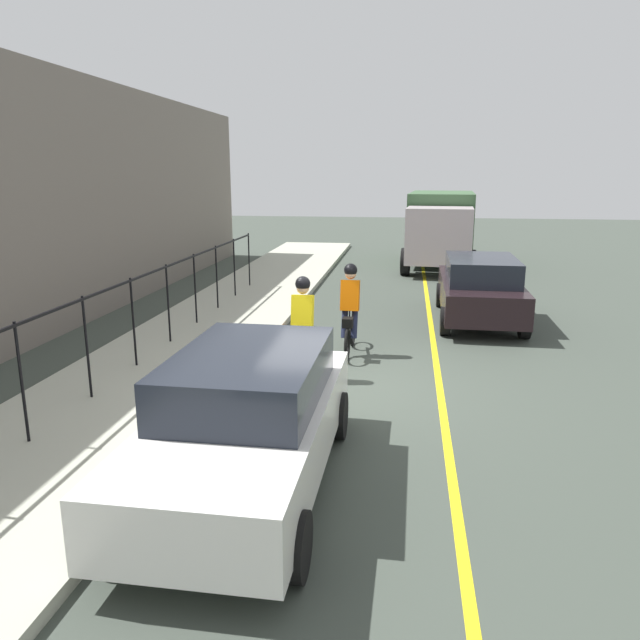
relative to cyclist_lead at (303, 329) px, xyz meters
The scene contains 12 objects.
ground_plane 1.23m from the cyclist_lead, 113.31° to the right, with size 80.00×80.00×0.00m, color #3D453D.
lane_line_centre 2.55m from the cyclist_lead, 97.93° to the right, with size 36.00×0.12×0.01m, color yellow.
sidewalk 2.78m from the cyclist_lead, 97.12° to the left, with size 40.00×3.20×0.15m, color #AEAF9D.
building_wall 6.75m from the cyclist_lead, 75.00° to the left, with size 28.00×0.80×5.79m, color slate.
iron_fence 3.13m from the cyclist_lead, 77.54° to the left, with size 14.46×0.04×1.60m.
cyclist_lead is the anchor object (origin of this frame).
cyclist_follow 1.72m from the cyclist_lead, 22.83° to the right, with size 1.71×0.36×1.83m.
patrol_sedan 5.93m from the cyclist_lead, 36.28° to the right, with size 4.42×1.97×1.58m.
parked_sedan_rear 3.75m from the cyclist_lead, behind, with size 4.42×1.96×1.58m.
box_truck_background 14.15m from the cyclist_lead, 12.17° to the right, with size 6.85×2.89×2.78m.
traffic_cone_near 3.30m from the cyclist_lead, 12.33° to the left, with size 0.36×0.36×0.66m, color #E85D04.
traffic_cone_far 1.16m from the cyclist_lead, 130.37° to the left, with size 0.36×0.36×0.57m, color orange.
Camera 1 is at (-9.61, -0.98, 3.54)m, focal length 33.84 mm.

